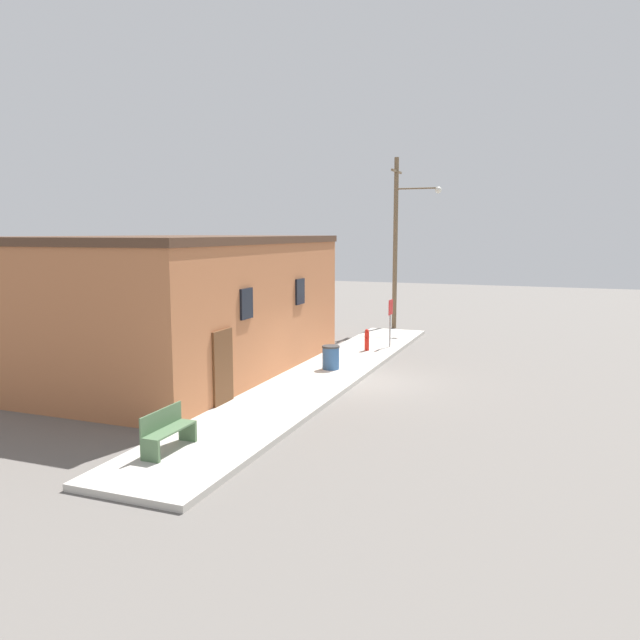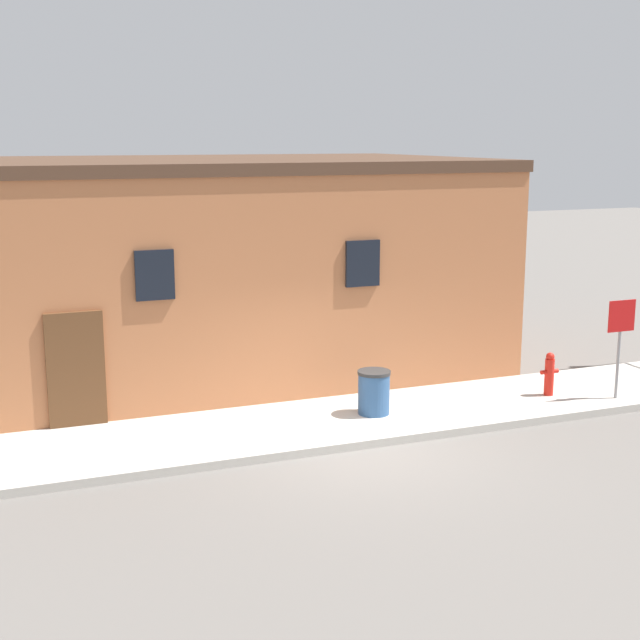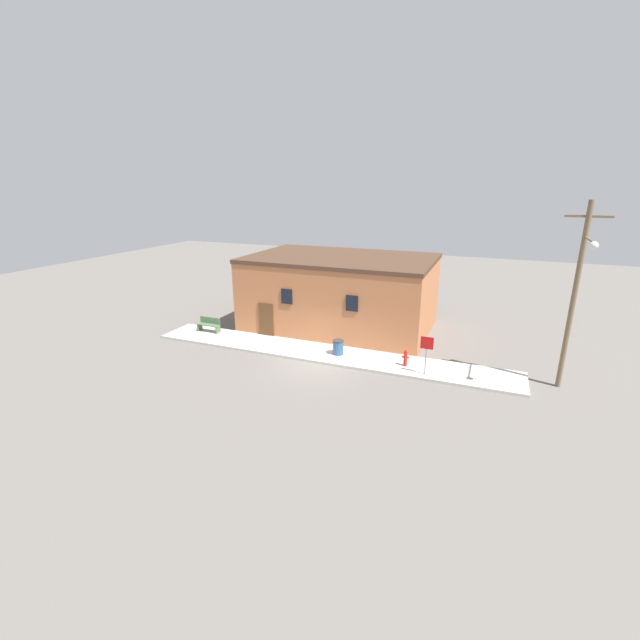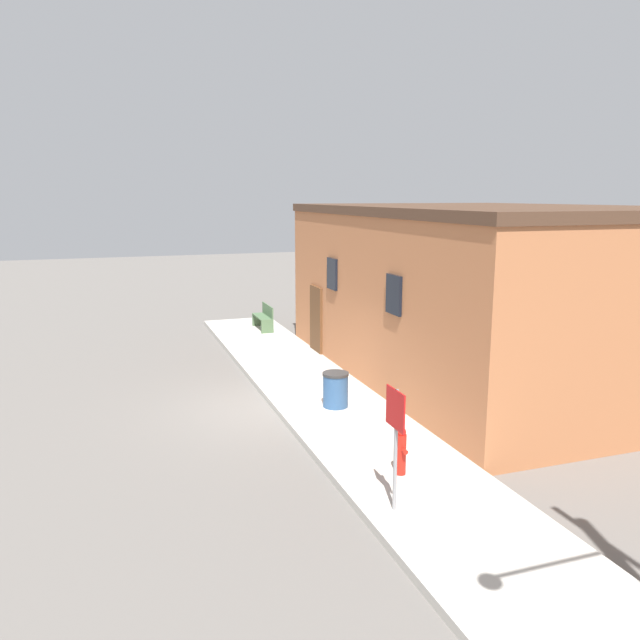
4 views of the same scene
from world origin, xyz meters
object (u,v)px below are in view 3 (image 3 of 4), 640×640
object	(u,v)px
utility_pole	(576,292)
trash_bin	(338,347)
bench	(209,325)
fire_hydrant	(405,358)
stop_sign	(427,349)

from	to	relation	value
utility_pole	trash_bin	bearing A→B (deg)	-178.20
bench	trash_bin	bearing A→B (deg)	-3.41
bench	utility_pole	world-z (taller)	utility_pole
trash_bin	utility_pole	distance (m)	11.55
fire_hydrant	bench	size ratio (longest dim) A/B	0.59
trash_bin	utility_pole	size ratio (longest dim) A/B	0.10
stop_sign	fire_hydrant	bearing A→B (deg)	148.90
fire_hydrant	utility_pole	bearing A→B (deg)	4.15
utility_pole	stop_sign	bearing A→B (deg)	-168.84
utility_pole	fire_hydrant	bearing A→B (deg)	-175.85
trash_bin	fire_hydrant	bearing A→B (deg)	-2.68
fire_hydrant	stop_sign	xyz separation A→B (m)	(1.10, -0.67, 0.92)
trash_bin	stop_sign	bearing A→B (deg)	-9.86
fire_hydrant	bench	world-z (taller)	bench
trash_bin	utility_pole	bearing A→B (deg)	1.80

